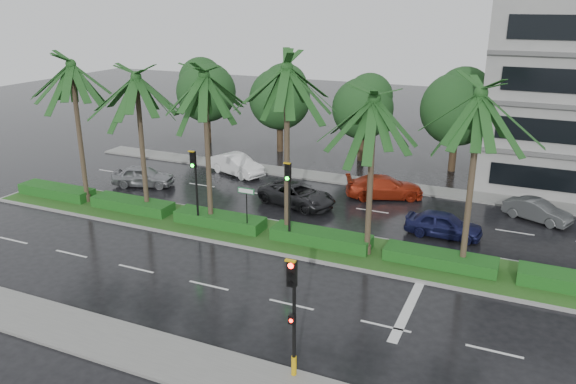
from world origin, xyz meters
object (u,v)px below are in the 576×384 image
at_px(street_sign, 246,199).
at_px(signal_near, 293,313).
at_px(car_white, 237,165).
at_px(car_blue, 444,224).
at_px(car_grey, 537,211).
at_px(car_darkgrey, 297,195).
at_px(car_red, 384,187).
at_px(car_silver, 143,176).
at_px(signal_median_left, 195,177).

bearing_deg(street_sign, signal_near, -54.66).
distance_m(car_white, car_blue, 16.38).
xyz_separation_m(signal_near, car_grey, (7.00, 18.72, -1.89)).
relative_size(street_sign, car_darkgrey, 0.52).
bearing_deg(car_red, car_white, 63.76).
xyz_separation_m(car_blue, car_grey, (4.50, 4.47, -0.07)).
height_order(street_sign, car_red, street_sign).
xyz_separation_m(signal_near, car_darkgrey, (-6.50, 15.42, -1.82)).
distance_m(signal_near, street_sign, 12.11).
distance_m(signal_near, car_silver, 22.89).
height_order(car_blue, car_grey, car_blue).
height_order(signal_median_left, street_sign, signal_median_left).
bearing_deg(car_darkgrey, street_sign, -170.14).
bearing_deg(car_blue, signal_median_left, 111.05).
relative_size(car_white, car_red, 0.92).
bearing_deg(car_blue, car_white, 72.16).
height_order(signal_median_left, car_silver, signal_median_left).
xyz_separation_m(car_white, car_red, (11.00, -0.51, -0.03)).
distance_m(car_silver, car_white, 6.65).
bearing_deg(street_sign, car_silver, 155.56).
xyz_separation_m(car_silver, car_grey, (24.50, 4.08, -0.10)).
height_order(signal_near, car_red, signal_near).
height_order(street_sign, car_grey, street_sign).
bearing_deg(signal_median_left, car_blue, 20.06).
bearing_deg(car_silver, signal_near, -147.53).
height_order(signal_median_left, car_blue, signal_median_left).
relative_size(street_sign, car_silver, 0.63).
xyz_separation_m(street_sign, car_blue, (9.50, 4.38, -1.44)).
bearing_deg(car_red, car_darkgrey, 105.14).
height_order(car_silver, car_white, car_white).
bearing_deg(car_silver, signal_median_left, -141.06).
height_order(car_white, car_blue, car_white).
distance_m(car_white, car_darkgrey, 7.69).
bearing_deg(signal_median_left, car_silver, 146.56).
xyz_separation_m(signal_near, signal_median_left, (-10.00, 9.69, 0.49)).
bearing_deg(car_silver, car_grey, -98.16).
height_order(car_silver, car_darkgrey, car_silver).
distance_m(signal_near, car_red, 19.22).
bearing_deg(signal_near, car_darkgrey, 112.85).
distance_m(signal_median_left, car_darkgrey, 7.10).
height_order(car_silver, car_red, car_red).
bearing_deg(car_grey, car_silver, 123.31).
xyz_separation_m(signal_near, car_white, (-13.00, 19.54, -1.77)).
relative_size(street_sign, car_white, 0.58).
relative_size(signal_near, car_grey, 1.18).
relative_size(car_white, car_grey, 1.21).
distance_m(car_white, car_grey, 20.02).
height_order(street_sign, car_darkgrey, street_sign).
distance_m(street_sign, car_blue, 10.56).
height_order(signal_near, car_darkgrey, signal_near).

